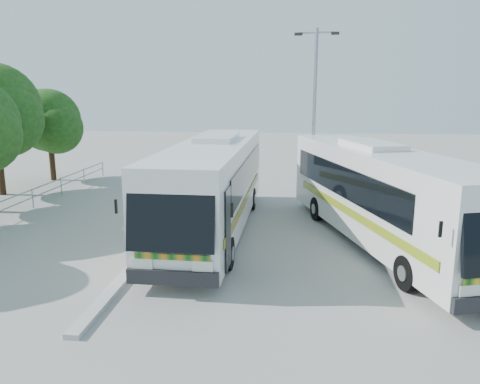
# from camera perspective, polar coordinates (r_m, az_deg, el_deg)

# --- Properties ---
(ground) EXTENTS (100.00, 100.00, 0.00)m
(ground) POSITION_cam_1_polar(r_m,az_deg,el_deg) (16.88, -3.78, -7.88)
(ground) COLOR gray
(ground) RESTS_ON ground
(kerb_divider) EXTENTS (0.40, 16.00, 0.15)m
(kerb_divider) POSITION_cam_1_polar(r_m,az_deg,el_deg) (19.20, -9.57, -5.27)
(kerb_divider) COLOR #B2B2AD
(kerb_divider) RESTS_ON ground
(railing) EXTENTS (0.06, 22.00, 1.00)m
(railing) POSITION_cam_1_polar(r_m,az_deg,el_deg) (23.94, -26.36, -1.24)
(railing) COLOR gray
(railing) RESTS_ON ground
(tree_far_e) EXTENTS (4.54, 4.28, 5.92)m
(tree_far_e) POSITION_cam_1_polar(r_m,az_deg,el_deg) (32.80, -22.18, 8.05)
(tree_far_e) COLOR #382314
(tree_far_e) RESTS_ON ground
(coach_main) EXTENTS (3.03, 13.44, 3.72)m
(coach_main) POSITION_cam_1_polar(r_m,az_deg,el_deg) (19.40, -3.30, 1.05)
(coach_main) COLOR silver
(coach_main) RESTS_ON ground
(coach_adjacent) EXTENTS (6.21, 13.26, 3.63)m
(coach_adjacent) POSITION_cam_1_polar(r_m,az_deg,el_deg) (18.47, 16.90, -0.20)
(coach_adjacent) COLOR silver
(coach_adjacent) RESTS_ON ground
(lamppost) EXTENTS (2.14, 0.38, 8.74)m
(lamppost) POSITION_cam_1_polar(r_m,az_deg,el_deg) (23.90, 9.03, 9.79)
(lamppost) COLOR #9A9BA2
(lamppost) RESTS_ON ground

